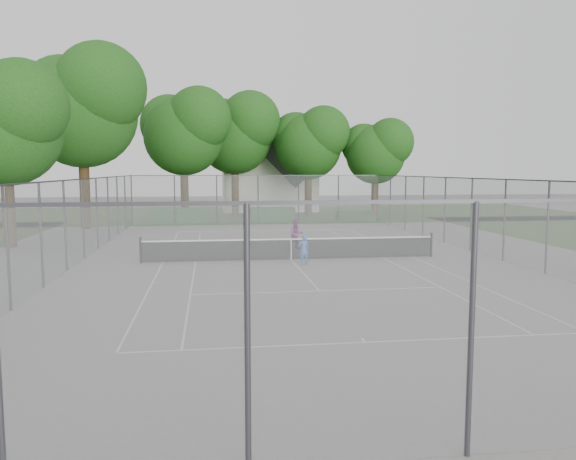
{
  "coord_description": "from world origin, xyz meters",
  "views": [
    {
      "loc": [
        -3.44,
        -23.92,
        3.91
      ],
      "look_at": [
        0.0,
        1.0,
        1.2
      ],
      "focal_mm": 35.0,
      "sensor_mm": 36.0,
      "label": 1
    }
  ],
  "objects": [
    {
      "name": "tree_far_left",
      "position": [
        -5.4,
        21.34,
        7.09
      ],
      "size": [
        7.18,
        6.56,
        10.32
      ],
      "color": "#342212",
      "rests_on": "ground"
    },
    {
      "name": "hedge_right",
      "position": [
        7.4,
        17.86,
        0.39
      ],
      "size": [
        2.63,
        0.96,
        0.79
      ],
      "primitive_type": "cube",
      "color": "#194F1A",
      "rests_on": "ground"
    },
    {
      "name": "ground",
      "position": [
        0.0,
        0.0,
        0.0
      ],
      "size": [
        120.0,
        120.0,
        0.0
      ],
      "primitive_type": "plane",
      "color": "slate",
      "rests_on": "ground"
    },
    {
      "name": "tree_side_back",
      "position": [
        -11.66,
        14.99,
        8.28
      ],
      "size": [
        8.38,
        7.65,
        12.04
      ],
      "color": "#342212",
      "rests_on": "ground"
    },
    {
      "name": "woman_player",
      "position": [
        0.72,
        3.25,
        0.74
      ],
      "size": [
        0.82,
        0.7,
        1.48
      ],
      "primitive_type": "imported",
      "rotation": [
        0.0,
        0.0,
        0.21
      ],
      "color": "#7C2979",
      "rests_on": "ground"
    },
    {
      "name": "hedge_mid",
      "position": [
        1.2,
        18.38,
        0.53
      ],
      "size": [
        3.38,
        0.97,
        1.06
      ],
      "primitive_type": "cube",
      "color": "#194F1A",
      "rests_on": "ground"
    },
    {
      "name": "hedge_left",
      "position": [
        -5.76,
        18.0,
        0.53
      ],
      "size": [
        4.22,
        1.27,
        1.06
      ],
      "primitive_type": "cube",
      "color": "#194F1A",
      "rests_on": "ground"
    },
    {
      "name": "tree_far_midright",
      "position": [
        4.9,
        23.21,
        6.32
      ],
      "size": [
        6.41,
        5.85,
        9.21
      ],
      "color": "#342212",
      "rests_on": "ground"
    },
    {
      "name": "tree_far_right",
      "position": [
        10.3,
        21.7,
        5.58
      ],
      "size": [
        5.66,
        5.17,
        8.13
      ],
      "color": "#342212",
      "rests_on": "ground"
    },
    {
      "name": "tennis_net",
      "position": [
        0.0,
        0.0,
        0.51
      ],
      "size": [
        12.87,
        0.1,
        1.1
      ],
      "color": "black",
      "rests_on": "ground"
    },
    {
      "name": "grass_far",
      "position": [
        0.0,
        26.0,
        0.0
      ],
      "size": [
        60.0,
        20.0,
        0.0
      ],
      "primitive_type": "cube",
      "color": "#234513",
      "rests_on": "ground"
    },
    {
      "name": "girl_player",
      "position": [
        0.35,
        -1.26,
        0.62
      ],
      "size": [
        0.52,
        0.42,
        1.24
      ],
      "primitive_type": "imported",
      "rotation": [
        0.0,
        0.0,
        3.46
      ],
      "color": "blue",
      "rests_on": "ground"
    },
    {
      "name": "tree_side_front",
      "position": [
        -13.46,
        5.86,
        6.34
      ],
      "size": [
        6.42,
        5.86,
        9.23
      ],
      "color": "#342212",
      "rests_on": "ground"
    },
    {
      "name": "house",
      "position": [
        2.1,
        30.07,
        4.37
      ],
      "size": [
        8.72,
        6.76,
        10.85
      ],
      "color": "silver",
      "rests_on": "ground"
    },
    {
      "name": "court_markings",
      "position": [
        0.0,
        0.0,
        0.01
      ],
      "size": [
        11.03,
        23.83,
        0.01
      ],
      "color": "beige",
      "rests_on": "ground"
    },
    {
      "name": "tree_far_midleft",
      "position": [
        -1.24,
        24.66,
        7.22
      ],
      "size": [
        7.31,
        6.68,
        10.51
      ],
      "color": "#342212",
      "rests_on": "ground"
    },
    {
      "name": "perimeter_fence",
      "position": [
        0.0,
        0.0,
        1.81
      ],
      "size": [
        18.08,
        34.08,
        3.52
      ],
      "color": "#38383D",
      "rests_on": "ground"
    }
  ]
}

